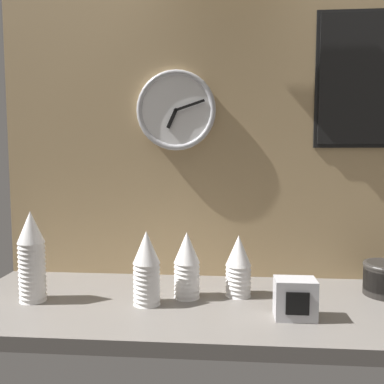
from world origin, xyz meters
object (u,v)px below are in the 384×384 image
Objects in this scene: cup_stack_center_left at (147,268)px; cup_stack_center at (187,265)px; cup_stack_far_left at (32,256)px; wall_clock at (176,110)px; napkin_dispenser at (295,299)px; cup_stack_center_right at (238,265)px; menu_board at (378,79)px.

cup_stack_center is at bearing 30.07° from cup_stack_center_left.
wall_clock reaches higher than cup_stack_far_left.
wall_clock reaches higher than napkin_dispenser.
cup_stack_center_left is 0.35m from cup_stack_far_left.
wall_clock is 2.53× the size of napkin_dispenser.
napkin_dispenser is (0.15, -0.16, -0.04)m from cup_stack_center_right.
menu_board reaches higher than cup_stack_center_right.
menu_board is 4.16× the size of napkin_dispenser.
cup_stack_far_left is at bearing 174.70° from napkin_dispenser.
wall_clock is (0.06, 0.28, 0.48)m from cup_stack_center_left.
cup_stack_center_left is at bearing -0.21° from cup_stack_far_left.
cup_stack_far_left is at bearing -165.36° from menu_board.
cup_stack_center_right reaches higher than napkin_dispenser.
cup_stack_center is (-0.16, -0.03, 0.01)m from cup_stack_center_right.
menu_board reaches higher than napkin_dispenser.
menu_board is at bearing 21.13° from cup_stack_center_left.
napkin_dispenser is (-0.32, -0.35, -0.64)m from menu_board.
menu_board is (1.09, 0.28, 0.55)m from cup_stack_far_left.
cup_stack_far_left is (-0.46, -0.06, 0.03)m from cup_stack_center.
cup_stack_center_left is 0.79× the size of wall_clock.
cup_stack_center_left is at bearing -158.87° from menu_board.
cup_stack_far_left is 2.48× the size of napkin_dispenser.
wall_clock is at bearing 34.20° from cup_stack_far_left.
wall_clock is (-0.22, 0.18, 0.50)m from cup_stack_center_right.
cup_stack_center_left is 0.13m from cup_stack_center.
menu_board reaches higher than cup_stack_far_left.
wall_clock is at bearing 104.98° from cup_stack_center.
menu_board is (0.74, 0.28, 0.58)m from cup_stack_center_left.
cup_stack_center_right is at bearing 19.36° from cup_stack_center_left.
cup_stack_center is at bearing -169.24° from cup_stack_center_right.
menu_board is at bearing 14.64° from cup_stack_far_left.
cup_stack_center_right is 0.16m from cup_stack_center.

